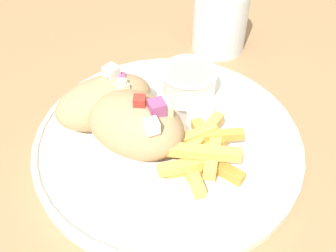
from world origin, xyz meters
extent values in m
cube|color=#9E7A51|center=(0.00, 0.00, 0.72)|extent=(1.16, 1.16, 0.04)
cylinder|color=#9E7A51|center=(-0.51, 0.51, 0.35)|extent=(0.06, 0.06, 0.70)
cylinder|color=white|center=(0.03, -0.01, 0.75)|extent=(0.31, 0.31, 0.01)
torus|color=white|center=(0.03, -0.01, 0.75)|extent=(0.31, 0.31, 0.01)
ellipsoid|color=tan|center=(0.00, -0.02, 0.78)|extent=(0.14, 0.12, 0.06)
cube|color=red|center=(0.01, -0.03, 0.82)|extent=(0.01, 0.01, 0.01)
cube|color=white|center=(0.02, -0.05, 0.81)|extent=(0.02, 0.02, 0.01)
cube|color=silver|center=(0.03, -0.02, 0.81)|extent=(0.02, 0.02, 0.02)
cube|color=#B7D693|center=(0.03, -0.02, 0.81)|extent=(0.02, 0.02, 0.02)
cube|color=#A34C84|center=(0.02, -0.03, 0.82)|extent=(0.02, 0.02, 0.02)
ellipsoid|color=tan|center=(-0.04, 0.01, 0.78)|extent=(0.13, 0.12, 0.06)
cube|color=#B7D693|center=(-0.02, 0.01, 0.81)|extent=(0.01, 0.01, 0.01)
cube|color=silver|center=(-0.02, 0.01, 0.80)|extent=(0.02, 0.02, 0.01)
cube|color=white|center=(-0.03, 0.03, 0.81)|extent=(0.02, 0.02, 0.01)
cube|color=#A34C84|center=(-0.02, 0.03, 0.80)|extent=(0.01, 0.01, 0.01)
cube|color=red|center=(-0.04, 0.03, 0.80)|extent=(0.02, 0.02, 0.01)
cube|color=gold|center=(0.09, -0.05, 0.76)|extent=(0.06, 0.04, 0.01)
cube|color=gold|center=(0.07, -0.04, 0.76)|extent=(0.05, 0.05, 0.01)
cube|color=#E5B251|center=(0.06, -0.03, 0.76)|extent=(0.06, 0.05, 0.01)
cube|color=gold|center=(0.08, -0.03, 0.76)|extent=(0.03, 0.07, 0.01)
cube|color=#E5B251|center=(0.05, -0.03, 0.76)|extent=(0.03, 0.08, 0.01)
cube|color=gold|center=(0.08, -0.03, 0.76)|extent=(0.04, 0.06, 0.01)
cube|color=#E5B251|center=(0.06, -0.06, 0.76)|extent=(0.04, 0.08, 0.01)
cube|color=gold|center=(0.07, -0.06, 0.76)|extent=(0.06, 0.03, 0.01)
cube|color=gold|center=(0.08, -0.02, 0.76)|extent=(0.03, 0.06, 0.01)
cube|color=#E5B251|center=(0.06, -0.03, 0.78)|extent=(0.05, 0.04, 0.01)
cube|color=#E5B251|center=(0.06, -0.06, 0.77)|extent=(0.06, 0.03, 0.01)
cube|color=#E5B251|center=(0.08, -0.02, 0.77)|extent=(0.04, 0.07, 0.01)
cube|color=gold|center=(0.08, -0.04, 0.77)|extent=(0.05, 0.05, 0.01)
cube|color=#E5B251|center=(0.09, -0.05, 0.77)|extent=(0.02, 0.06, 0.01)
cube|color=#E5B251|center=(0.08, -0.06, 0.78)|extent=(0.08, 0.01, 0.01)
cube|color=gold|center=(0.08, -0.03, 0.78)|extent=(0.08, 0.03, 0.01)
cylinder|color=white|center=(0.05, 0.07, 0.77)|extent=(0.07, 0.07, 0.04)
cylinder|color=beige|center=(0.05, 0.07, 0.79)|extent=(0.06, 0.06, 0.01)
torus|color=white|center=(0.05, 0.07, 0.79)|extent=(0.07, 0.07, 0.00)
cylinder|color=silver|center=(0.09, 0.20, 0.79)|extent=(0.08, 0.08, 0.09)
cylinder|color=silver|center=(0.09, 0.20, 0.77)|extent=(0.07, 0.07, 0.06)
camera|label=1|loc=(0.07, -0.32, 1.08)|focal=42.00mm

